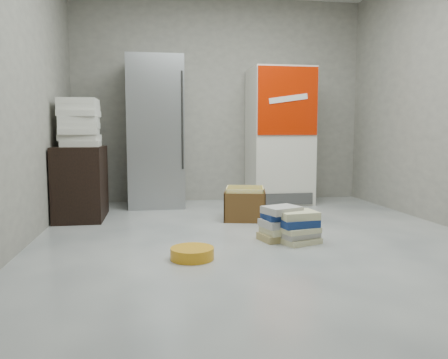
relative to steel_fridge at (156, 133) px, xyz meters
The scene contains 10 objects.
ground 2.50m from the steel_fridge, 67.10° to the right, with size 5.00×5.00×0.00m, color silver.
room_shell 2.46m from the steel_fridge, 67.10° to the right, with size 4.04×5.04×2.82m.
steel_fridge is the anchor object (origin of this frame).
coke_cooler 1.65m from the steel_fridge, ahead, with size 0.80×0.73×1.80m.
wood_shelf 1.23m from the steel_fridge, 138.69° to the right, with size 0.50×0.80×0.80m, color black.
supply_box_stack 1.11m from the steel_fridge, 138.50° to the right, with size 0.43×0.44×0.52m.
phonebook_stack_main 2.45m from the steel_fridge, 62.68° to the right, with size 0.39×0.34×0.31m.
phonebook_stack_side 2.60m from the steel_fridge, 61.13° to the right, with size 0.39×0.36×0.28m.
cardboard_box 1.65m from the steel_fridge, 48.70° to the right, with size 0.53×0.53×0.36m.
bucket_lid 2.68m from the steel_fridge, 84.47° to the right, with size 0.33×0.33×0.09m, color orange.
Camera 1 is at (-0.93, -3.59, 0.95)m, focal length 35.00 mm.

